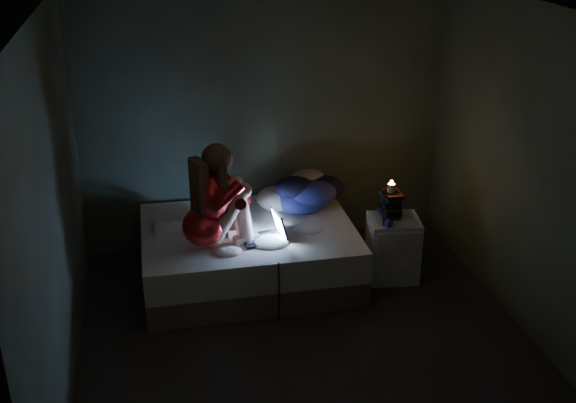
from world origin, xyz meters
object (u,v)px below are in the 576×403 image
object	(u,v)px
bed	(249,253)
nightstand	(393,248)
laptop	(262,226)
phone	(388,222)
woman	(202,198)
candle	(391,189)

from	to	relation	value
bed	nightstand	distance (m)	1.34
bed	laptop	distance (m)	0.49
bed	phone	xyz separation A→B (m)	(1.23, -0.31, 0.34)
woman	phone	distance (m)	1.69
woman	phone	size ratio (longest dim) A/B	6.58
woman	phone	bearing A→B (deg)	-17.47
phone	woman	bearing A→B (deg)	-170.10
candle	laptop	bearing A→B (deg)	-175.57
laptop	nightstand	world-z (taller)	laptop
woman	laptop	bearing A→B (deg)	-14.16
bed	laptop	world-z (taller)	laptop
nightstand	candle	size ratio (longest dim) A/B	7.51
woman	bed	bearing A→B (deg)	18.21
nightstand	candle	distance (m)	0.57
woman	nightstand	bearing A→B (deg)	-15.33
laptop	nightstand	bearing A→B (deg)	-8.13
nightstand	woman	bearing A→B (deg)	-170.57
candle	phone	bearing A→B (deg)	-115.19
candle	phone	distance (m)	0.30
bed	woman	size ratio (longest dim) A/B	2.08
bed	nightstand	world-z (taller)	nightstand
laptop	nightstand	distance (m)	1.28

